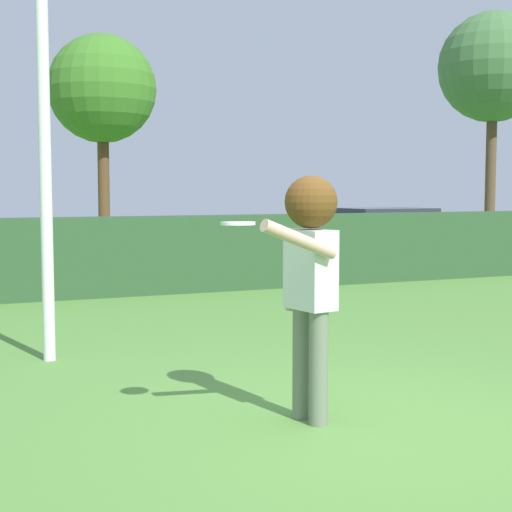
{
  "coord_description": "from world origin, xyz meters",
  "views": [
    {
      "loc": [
        -2.83,
        -4.67,
        1.71
      ],
      "look_at": [
        -0.24,
        1.32,
        1.15
      ],
      "focal_mm": 54.38,
      "sensor_mm": 36.0,
      "label": 1
    }
  ],
  "objects_px": {
    "parked_car_black": "(386,230)",
    "frisbee": "(238,223)",
    "person": "(310,261)",
    "oak_tree": "(493,68)",
    "birch_tree": "(102,90)"
  },
  "relations": [
    {
      "from": "frisbee",
      "to": "birch_tree",
      "type": "distance_m",
      "value": 14.75
    },
    {
      "from": "person",
      "to": "oak_tree",
      "type": "bearing_deg",
      "value": 46.24
    },
    {
      "from": "person",
      "to": "birch_tree",
      "type": "relative_size",
      "value": 0.33
    },
    {
      "from": "oak_tree",
      "to": "birch_tree",
      "type": "bearing_deg",
      "value": -178.58
    },
    {
      "from": "birch_tree",
      "to": "parked_car_black",
      "type": "bearing_deg",
      "value": -20.41
    },
    {
      "from": "birch_tree",
      "to": "oak_tree",
      "type": "bearing_deg",
      "value": 1.42
    },
    {
      "from": "person",
      "to": "frisbee",
      "type": "bearing_deg",
      "value": -165.86
    },
    {
      "from": "birch_tree",
      "to": "oak_tree",
      "type": "xyz_separation_m",
      "value": [
        12.26,
        0.3,
        1.32
      ]
    },
    {
      "from": "frisbee",
      "to": "oak_tree",
      "type": "height_order",
      "value": "oak_tree"
    },
    {
      "from": "frisbee",
      "to": "birch_tree",
      "type": "bearing_deg",
      "value": 81.15
    },
    {
      "from": "parked_car_black",
      "to": "birch_tree",
      "type": "relative_size",
      "value": 0.77
    },
    {
      "from": "parked_car_black",
      "to": "oak_tree",
      "type": "distance_m",
      "value": 7.88
    },
    {
      "from": "parked_car_black",
      "to": "frisbee",
      "type": "bearing_deg",
      "value": -126.79
    },
    {
      "from": "birch_tree",
      "to": "oak_tree",
      "type": "height_order",
      "value": "oak_tree"
    },
    {
      "from": "frisbee",
      "to": "parked_car_black",
      "type": "xyz_separation_m",
      "value": [
        8.87,
        11.86,
        -0.79
      ]
    }
  ]
}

